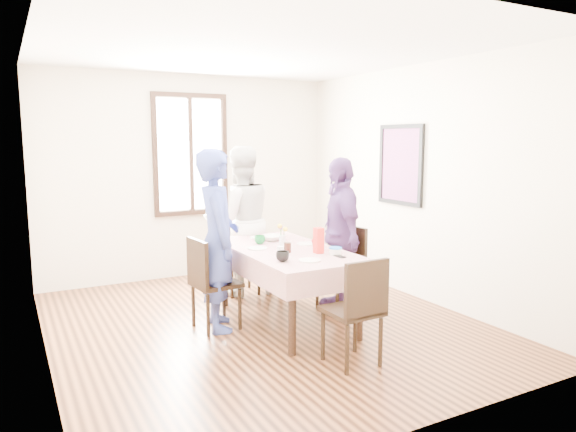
# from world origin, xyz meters

# --- Properties ---
(ground) EXTENTS (4.50, 4.50, 0.00)m
(ground) POSITION_xyz_m (0.00, 0.00, 0.00)
(ground) COLOR black
(ground) RESTS_ON ground
(back_wall) EXTENTS (4.00, 0.00, 4.00)m
(back_wall) POSITION_xyz_m (0.00, 2.25, 1.35)
(back_wall) COLOR beige
(back_wall) RESTS_ON ground
(right_wall) EXTENTS (0.00, 4.50, 4.50)m
(right_wall) POSITION_xyz_m (2.00, 0.00, 1.35)
(right_wall) COLOR beige
(right_wall) RESTS_ON ground
(window_frame) EXTENTS (1.02, 0.06, 1.62)m
(window_frame) POSITION_xyz_m (0.00, 2.23, 1.65)
(window_frame) COLOR black
(window_frame) RESTS_ON back_wall
(window_pane) EXTENTS (0.90, 0.02, 1.50)m
(window_pane) POSITION_xyz_m (0.00, 2.24, 1.65)
(window_pane) COLOR white
(window_pane) RESTS_ON back_wall
(art_poster) EXTENTS (0.04, 0.76, 0.96)m
(art_poster) POSITION_xyz_m (1.98, 0.30, 1.55)
(art_poster) COLOR red
(art_poster) RESTS_ON right_wall
(dining_table) EXTENTS (0.83, 1.69, 0.75)m
(dining_table) POSITION_xyz_m (0.23, -0.04, 0.38)
(dining_table) COLOR black
(dining_table) RESTS_ON ground
(tablecloth) EXTENTS (0.95, 1.81, 0.01)m
(tablecloth) POSITION_xyz_m (0.23, -0.04, 0.76)
(tablecloth) COLOR #610510
(tablecloth) RESTS_ON dining_table
(chair_left) EXTENTS (0.46, 0.46, 0.91)m
(chair_left) POSITION_xyz_m (-0.46, 0.11, 0.46)
(chair_left) COLOR black
(chair_left) RESTS_ON ground
(chair_right) EXTENTS (0.46, 0.46, 0.91)m
(chair_right) POSITION_xyz_m (0.92, 0.01, 0.46)
(chair_right) COLOR black
(chair_right) RESTS_ON ground
(chair_far) EXTENTS (0.45, 0.45, 0.91)m
(chair_far) POSITION_xyz_m (0.23, 1.11, 0.46)
(chair_far) COLOR black
(chair_far) RESTS_ON ground
(chair_near) EXTENTS (0.43, 0.43, 0.91)m
(chair_near) POSITION_xyz_m (0.23, -1.20, 0.46)
(chair_near) COLOR black
(chair_near) RESTS_ON ground
(person_left) EXTENTS (0.55, 0.72, 1.77)m
(person_left) POSITION_xyz_m (-0.45, 0.11, 0.88)
(person_left) COLOR #323F8A
(person_left) RESTS_ON ground
(person_far) EXTENTS (0.93, 0.75, 1.78)m
(person_far) POSITION_xyz_m (0.23, 1.09, 0.89)
(person_far) COLOR beige
(person_far) RESTS_ON ground
(person_right) EXTENTS (0.69, 1.06, 1.67)m
(person_right) POSITION_xyz_m (0.90, 0.01, 0.83)
(person_right) COLOR #54336D
(person_right) RESTS_ON ground
(mug_black) EXTENTS (0.13, 0.13, 0.09)m
(mug_black) POSITION_xyz_m (-0.07, -0.54, 0.81)
(mug_black) COLOR black
(mug_black) RESTS_ON tablecloth
(mug_flag) EXTENTS (0.12, 0.12, 0.08)m
(mug_flag) POSITION_xyz_m (0.52, -0.15, 0.80)
(mug_flag) COLOR red
(mug_flag) RESTS_ON tablecloth
(mug_green) EXTENTS (0.13, 0.13, 0.09)m
(mug_green) POSITION_xyz_m (0.10, 0.29, 0.81)
(mug_green) COLOR #0C7226
(mug_green) RESTS_ON tablecloth
(serving_bowl) EXTENTS (0.27, 0.27, 0.06)m
(serving_bowl) POSITION_xyz_m (0.31, 0.41, 0.79)
(serving_bowl) COLOR white
(serving_bowl) RESTS_ON tablecloth
(juice_carton) EXTENTS (0.08, 0.08, 0.25)m
(juice_carton) POSITION_xyz_m (0.41, -0.39, 0.89)
(juice_carton) COLOR red
(juice_carton) RESTS_ON tablecloth
(butter_tub) EXTENTS (0.12, 0.12, 0.06)m
(butter_tub) POSITION_xyz_m (0.52, -0.51, 0.79)
(butter_tub) COLOR white
(butter_tub) RESTS_ON tablecloth
(jam_jar) EXTENTS (0.07, 0.07, 0.10)m
(jam_jar) POSITION_xyz_m (0.16, -0.22, 0.81)
(jam_jar) COLOR black
(jam_jar) RESTS_ON tablecloth
(drinking_glass) EXTENTS (0.07, 0.07, 0.09)m
(drinking_glass) POSITION_xyz_m (0.02, -0.34, 0.81)
(drinking_glass) COLOR silver
(drinking_glass) RESTS_ON tablecloth
(smartphone) EXTENTS (0.06, 0.13, 0.01)m
(smartphone) POSITION_xyz_m (0.50, -0.62, 0.77)
(smartphone) COLOR black
(smartphone) RESTS_ON tablecloth
(flower_vase) EXTENTS (0.06, 0.06, 0.13)m
(flower_vase) POSITION_xyz_m (0.21, 0.00, 0.83)
(flower_vase) COLOR silver
(flower_vase) RESTS_ON tablecloth
(plate_left) EXTENTS (0.20, 0.20, 0.01)m
(plate_left) POSITION_xyz_m (-0.03, 0.08, 0.77)
(plate_left) COLOR white
(plate_left) RESTS_ON tablecloth
(plate_right) EXTENTS (0.20, 0.20, 0.01)m
(plate_right) POSITION_xyz_m (0.52, 0.04, 0.77)
(plate_right) COLOR white
(plate_right) RESTS_ON tablecloth
(plate_far) EXTENTS (0.20, 0.20, 0.01)m
(plate_far) POSITION_xyz_m (0.24, 0.61, 0.77)
(plate_far) COLOR white
(plate_far) RESTS_ON tablecloth
(plate_near) EXTENTS (0.20, 0.20, 0.01)m
(plate_near) POSITION_xyz_m (0.16, -0.63, 0.77)
(plate_near) COLOR white
(plate_near) RESTS_ON tablecloth
(butter_lid) EXTENTS (0.12, 0.12, 0.01)m
(butter_lid) POSITION_xyz_m (0.52, -0.51, 0.83)
(butter_lid) COLOR blue
(butter_lid) RESTS_ON butter_tub
(flower_bunch) EXTENTS (0.09, 0.09, 0.10)m
(flower_bunch) POSITION_xyz_m (0.21, 0.00, 0.94)
(flower_bunch) COLOR yellow
(flower_bunch) RESTS_ON flower_vase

